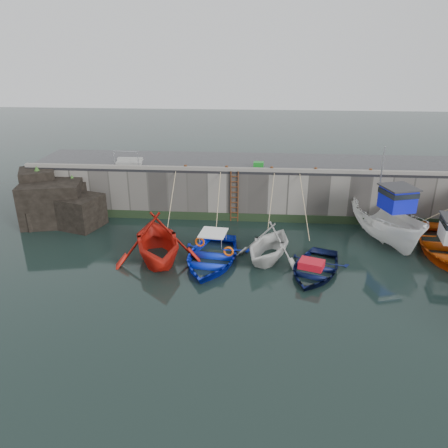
# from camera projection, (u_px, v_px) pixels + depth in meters

# --- Properties ---
(ground) EXTENTS (120.00, 120.00, 0.00)m
(ground) POSITION_uv_depth(u_px,v_px,m) (269.00, 313.00, 17.90)
(ground) COLOR black
(ground) RESTS_ON ground
(quay_back) EXTENTS (30.00, 5.00, 3.00)m
(quay_back) POSITION_uv_depth(u_px,v_px,m) (267.00, 186.00, 28.85)
(quay_back) COLOR slate
(quay_back) RESTS_ON ground
(road_back) EXTENTS (30.00, 5.00, 0.16)m
(road_back) POSITION_uv_depth(u_px,v_px,m) (268.00, 163.00, 28.24)
(road_back) COLOR black
(road_back) RESTS_ON quay_back
(kerb_back) EXTENTS (30.00, 0.30, 0.20)m
(kerb_back) POSITION_uv_depth(u_px,v_px,m) (268.00, 170.00, 26.01)
(kerb_back) COLOR slate
(kerb_back) RESTS_ON road_back
(algae_back) EXTENTS (30.00, 0.08, 0.50)m
(algae_back) POSITION_uv_depth(u_px,v_px,m) (266.00, 218.00, 26.98)
(algae_back) COLOR black
(algae_back) RESTS_ON ground
(rock_outcrop) EXTENTS (5.85, 4.24, 3.41)m
(rock_outcrop) POSITION_uv_depth(u_px,v_px,m) (56.00, 202.00, 26.73)
(rock_outcrop) COLOR black
(rock_outcrop) RESTS_ON ground
(ladder) EXTENTS (0.51, 0.08, 3.20)m
(ladder) POSITION_uv_depth(u_px,v_px,m) (234.00, 197.00, 26.57)
(ladder) COLOR #3F1E0F
(ladder) RESTS_ON ground
(boat_near_white) EXTENTS (6.02, 6.47, 2.78)m
(boat_near_white) POSITION_uv_depth(u_px,v_px,m) (158.00, 259.00, 22.35)
(boat_near_white) COLOR red
(boat_near_white) RESTS_ON ground
(boat_near_white_rope) EXTENTS (0.04, 4.05, 3.10)m
(boat_near_white_rope) POSITION_uv_depth(u_px,v_px,m) (173.00, 228.00, 26.08)
(boat_near_white_rope) COLOR tan
(boat_near_white_rope) RESTS_ON ground
(boat_near_blue) EXTENTS (4.39, 5.69, 1.09)m
(boat_near_blue) POSITION_uv_depth(u_px,v_px,m) (211.00, 261.00, 22.14)
(boat_near_blue) COLOR #0E28D3
(boat_near_blue) RESTS_ON ground
(boat_near_blue_rope) EXTENTS (0.04, 4.06, 3.10)m
(boat_near_blue_rope) POSITION_uv_depth(u_px,v_px,m) (218.00, 230.00, 25.88)
(boat_near_blue_rope) COLOR tan
(boat_near_blue_rope) RESTS_ON ground
(boat_near_blacktrim) EXTENTS (5.00, 5.31, 2.23)m
(boat_near_blacktrim) POSITION_uv_depth(u_px,v_px,m) (268.00, 259.00, 22.43)
(boat_near_blacktrim) COLOR silver
(boat_near_blacktrim) RESTS_ON ground
(boat_near_blacktrim_rope) EXTENTS (0.04, 3.66, 3.10)m
(boat_near_blacktrim_rope) POSITION_uv_depth(u_px,v_px,m) (267.00, 230.00, 25.93)
(boat_near_blacktrim_rope) COLOR tan
(boat_near_blacktrim_rope) RESTS_ON ground
(boat_near_navy) EXTENTS (4.48, 5.23, 0.92)m
(boat_near_navy) POSITION_uv_depth(u_px,v_px,m) (314.00, 272.00, 21.13)
(boat_near_navy) COLOR #09113B
(boat_near_navy) RESTS_ON ground
(boat_near_navy_rope) EXTENTS (0.04, 4.63, 3.10)m
(boat_near_navy_rope) POSITION_uv_depth(u_px,v_px,m) (305.00, 235.00, 25.20)
(boat_near_navy_rope) COLOR tan
(boat_near_navy_rope) RESTS_ON ground
(boat_far_white) EXTENTS (4.02, 6.59, 5.39)m
(boat_far_white) POSITION_uv_depth(u_px,v_px,m) (387.00, 223.00, 24.16)
(boat_far_white) COLOR white
(boat_far_white) RESTS_ON ground
(fish_crate) EXTENTS (0.64, 0.47, 0.32)m
(fish_crate) POSITION_uv_depth(u_px,v_px,m) (259.00, 165.00, 26.95)
(fish_crate) COLOR #167A1F
(fish_crate) RESTS_ON road_back
(railing) EXTENTS (1.60, 1.05, 1.00)m
(railing) POSITION_uv_depth(u_px,v_px,m) (129.00, 161.00, 27.60)
(railing) COLOR #A5A8AD
(railing) RESTS_ON road_back
(bollard_a) EXTENTS (0.18, 0.18, 0.28)m
(bollard_a) POSITION_uv_depth(u_px,v_px,m) (186.00, 167.00, 26.44)
(bollard_a) COLOR #3F1E0F
(bollard_a) RESTS_ON road_back
(bollard_b) EXTENTS (0.18, 0.18, 0.28)m
(bollard_b) POSITION_uv_depth(u_px,v_px,m) (227.00, 168.00, 26.26)
(bollard_b) COLOR #3F1E0F
(bollard_b) RESTS_ON road_back
(bollard_c) EXTENTS (0.18, 0.18, 0.28)m
(bollard_c) POSITION_uv_depth(u_px,v_px,m) (272.00, 169.00, 26.07)
(bollard_c) COLOR #3F1E0F
(bollard_c) RESTS_ON road_back
(bollard_d) EXTENTS (0.18, 0.18, 0.28)m
(bollard_d) POSITION_uv_depth(u_px,v_px,m) (316.00, 170.00, 25.89)
(bollard_d) COLOR #3F1E0F
(bollard_d) RESTS_ON road_back
(bollard_e) EXTENTS (0.18, 0.18, 0.28)m
(bollard_e) POSITION_uv_depth(u_px,v_px,m) (371.00, 171.00, 25.66)
(bollard_e) COLOR #3F1E0F
(bollard_e) RESTS_ON road_back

